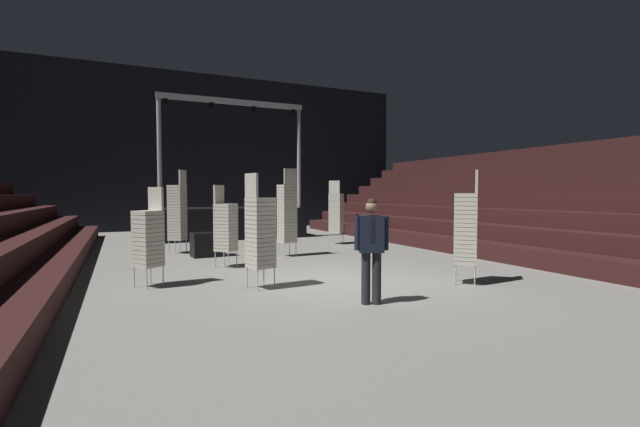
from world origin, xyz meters
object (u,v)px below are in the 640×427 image
(man_with_tie, at_px, (371,244))
(chair_stack_rear_right, at_px, (466,227))
(chair_stack_mid_centre, at_px, (226,226))
(stage_riser, at_px, (229,220))
(chair_stack_front_right, at_px, (148,237))
(equipment_road_case, at_px, (208,245))
(chair_stack_front_left, at_px, (336,212))
(chair_stack_mid_left, at_px, (287,213))
(chair_stack_rear_left, at_px, (177,212))
(chair_stack_mid_right, at_px, (260,231))

(man_with_tie, relative_size, chair_stack_rear_right, 0.76)
(chair_stack_mid_centre, bearing_deg, stage_riser, -147.82)
(chair_stack_front_right, relative_size, chair_stack_rear_right, 0.85)
(chair_stack_front_right, bearing_deg, stage_riser, -56.38)
(man_with_tie, relative_size, chair_stack_front_right, 0.89)
(chair_stack_rear_right, xyz_separation_m, equipment_road_case, (-4.06, 6.12, -0.80))
(man_with_tie, height_order, chair_stack_front_right, chair_stack_front_right)
(chair_stack_mid_centre, bearing_deg, chair_stack_front_left, 170.48)
(man_with_tie, relative_size, chair_stack_mid_centre, 0.86)
(chair_stack_mid_left, height_order, equipment_road_case, chair_stack_mid_left)
(chair_stack_rear_left, height_order, equipment_road_case, chair_stack_rear_left)
(chair_stack_mid_right, xyz_separation_m, equipment_road_case, (-0.14, 4.77, -0.76))
(stage_riser, xyz_separation_m, equipment_road_case, (-1.82, -5.25, -0.37))
(man_with_tie, height_order, chair_stack_rear_left, chair_stack_rear_left)
(chair_stack_rear_left, bearing_deg, chair_stack_mid_right, -137.43)
(chair_stack_front_right, distance_m, chair_stack_rear_left, 4.98)
(stage_riser, xyz_separation_m, man_with_tie, (-0.36, -11.98, 0.28))
(man_with_tie, distance_m, chair_stack_front_right, 4.43)
(chair_stack_front_left, distance_m, chair_stack_front_right, 8.34)
(chair_stack_front_right, bearing_deg, chair_stack_mid_centre, -82.85)
(chair_stack_mid_left, xyz_separation_m, chair_stack_mid_centre, (-2.07, -1.16, -0.25))
(man_with_tie, relative_size, chair_stack_front_left, 0.76)
(chair_stack_mid_right, xyz_separation_m, chair_stack_rear_right, (3.91, -1.34, 0.04))
(chair_stack_front_left, bearing_deg, chair_stack_rear_left, -130.85)
(chair_stack_front_right, xyz_separation_m, equipment_road_case, (1.81, 3.72, -0.63))
(man_with_tie, relative_size, chair_stack_mid_right, 0.79)
(chair_stack_mid_right, distance_m, chair_stack_rear_left, 5.96)
(stage_riser, distance_m, chair_stack_mid_right, 10.17)
(chair_stack_mid_right, bearing_deg, chair_stack_rear_left, 172.72)
(chair_stack_front_left, bearing_deg, man_with_tie, -65.52)
(chair_stack_front_right, height_order, equipment_road_case, chair_stack_front_right)
(chair_stack_rear_left, relative_size, chair_stack_rear_right, 1.11)
(chair_stack_mid_centre, distance_m, equipment_road_case, 2.16)
(stage_riser, relative_size, equipment_road_case, 6.71)
(chair_stack_front_left, bearing_deg, chair_stack_mid_right, -80.37)
(man_with_tie, distance_m, chair_stack_mid_left, 5.88)
(equipment_road_case, bearing_deg, chair_stack_mid_left, -22.59)
(chair_stack_mid_centre, relative_size, chair_stack_rear_left, 0.80)
(stage_riser, relative_size, chair_stack_mid_right, 2.72)
(chair_stack_rear_left, height_order, chair_stack_rear_right, chair_stack_rear_left)
(chair_stack_rear_left, xyz_separation_m, chair_stack_rear_right, (4.76, -7.24, -0.13))
(stage_riser, bearing_deg, chair_stack_front_left, -52.50)
(chair_stack_front_left, bearing_deg, chair_stack_front_right, -95.58)
(stage_riser, distance_m, chair_stack_rear_right, 11.60)
(man_with_tie, distance_m, chair_stack_mid_centre, 4.87)
(man_with_tie, xyz_separation_m, chair_stack_rear_left, (-2.16, 7.85, 0.28))
(chair_stack_rear_right, bearing_deg, chair_stack_mid_right, 115.99)
(stage_riser, height_order, chair_stack_mid_centre, stage_riser)
(chair_stack_front_right, bearing_deg, chair_stack_front_left, -87.48)
(chair_stack_front_left, height_order, chair_stack_rear_left, chair_stack_rear_left)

